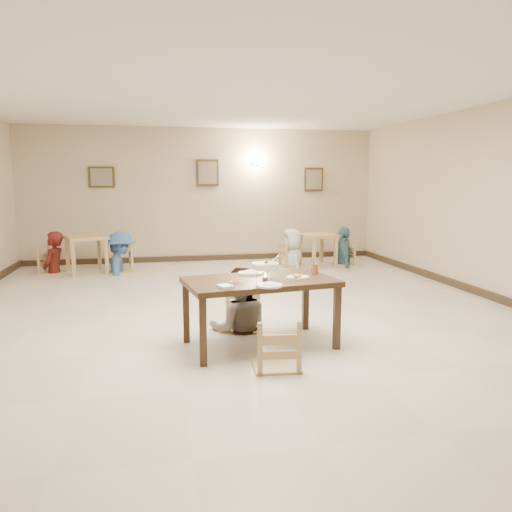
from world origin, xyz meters
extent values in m
plane|color=beige|center=(0.00, 0.00, 0.00)|extent=(10.00, 10.00, 0.00)
plane|color=silver|center=(0.00, 0.00, 3.00)|extent=(10.00, 10.00, 0.00)
plane|color=#C5AE8D|center=(0.00, 5.00, 1.50)|extent=(10.00, 0.00, 10.00)
plane|color=#C5AE8D|center=(0.00, -5.00, 1.50)|extent=(10.00, 0.00, 10.00)
plane|color=#C5AE8D|center=(4.00, 0.00, 1.50)|extent=(0.00, 10.00, 10.00)
cube|color=#312418|center=(0.00, 4.97, 0.06)|extent=(8.00, 0.06, 0.12)
cube|color=#312418|center=(3.97, 0.00, 0.06)|extent=(0.06, 10.00, 0.12)
cube|color=#3C2C15|center=(-2.20, 4.96, 1.90)|extent=(0.55, 0.03, 0.45)
cube|color=gray|center=(-2.20, 4.94, 1.90)|extent=(0.45, 0.01, 0.37)
cube|color=#3C2C15|center=(0.10, 4.96, 2.00)|extent=(0.50, 0.03, 0.60)
cube|color=gray|center=(0.10, 4.94, 2.00)|extent=(0.41, 0.01, 0.49)
cube|color=#3C2C15|center=(2.60, 4.96, 1.85)|extent=(0.45, 0.03, 0.55)
cube|color=gray|center=(2.60, 4.94, 1.85)|extent=(0.37, 0.01, 0.45)
cube|color=#FFD88C|center=(1.20, 4.96, 2.30)|extent=(0.16, 0.05, 0.22)
cube|color=#3C2817|center=(0.02, -1.16, 0.73)|extent=(1.73, 1.14, 0.06)
cube|color=#3C2817|center=(-0.66, -1.66, 0.35)|extent=(0.07, 0.07, 0.70)
cube|color=#3C2817|center=(0.82, -1.43, 0.35)|extent=(0.07, 0.07, 0.70)
cube|color=#3C2817|center=(-0.77, -0.88, 0.35)|extent=(0.07, 0.07, 0.70)
cube|color=#3C2817|center=(0.70, -0.66, 0.35)|extent=(0.07, 0.07, 0.70)
cube|color=tan|center=(-0.08, -0.44, 0.47)|extent=(0.48, 0.48, 0.05)
cube|color=tan|center=(0.04, -1.82, 0.44)|extent=(0.45, 0.45, 0.05)
imported|color=gray|center=(-0.10, -0.51, 0.78)|extent=(0.81, 0.66, 1.56)
torus|color=silver|center=(0.07, -1.20, 0.87)|extent=(0.22, 0.22, 0.01)
cylinder|color=silver|center=(0.07, -1.20, 0.77)|extent=(0.06, 0.06, 0.03)
cone|color=#FFA526|center=(0.07, -1.20, 0.82)|extent=(0.03, 0.03, 0.05)
cylinder|color=white|center=(0.07, -1.20, 0.91)|extent=(0.28, 0.28, 0.06)
cylinder|color=#C96C1A|center=(0.07, -1.20, 0.94)|extent=(0.25, 0.25, 0.01)
sphere|color=#2D7223|center=(0.08, -1.20, 0.95)|extent=(0.04, 0.04, 0.04)
cylinder|color=silver|center=(0.18, -1.14, 0.96)|extent=(0.13, 0.08, 0.09)
cylinder|color=silver|center=(0.16, -1.14, 0.82)|extent=(0.01, 0.01, 0.13)
cylinder|color=silver|center=(-0.02, -1.14, 0.82)|extent=(0.01, 0.01, 0.13)
cylinder|color=silver|center=(0.07, -1.30, 0.82)|extent=(0.01, 0.01, 0.13)
cylinder|color=white|center=(-0.01, -0.84, 0.77)|extent=(0.31, 0.31, 0.02)
ellipsoid|color=white|center=(-0.01, -0.84, 0.77)|extent=(0.20, 0.17, 0.07)
cylinder|color=white|center=(0.04, -1.55, 0.77)|extent=(0.27, 0.27, 0.02)
ellipsoid|color=white|center=(0.04, -1.55, 0.77)|extent=(0.18, 0.15, 0.06)
cylinder|color=white|center=(0.43, -1.21, 0.77)|extent=(0.26, 0.26, 0.02)
sphere|color=#2D7223|center=(0.39, -1.28, 0.79)|extent=(0.04, 0.04, 0.04)
cylinder|color=white|center=(-0.27, -1.30, 0.76)|extent=(0.11, 0.11, 0.02)
cylinder|color=#A10D00|center=(-0.27, -1.30, 0.77)|extent=(0.08, 0.08, 0.01)
cube|color=white|center=(-0.42, -1.54, 0.77)|extent=(0.17, 0.19, 0.03)
cube|color=silver|center=(-0.37, -1.46, 0.77)|extent=(0.06, 0.17, 0.01)
cube|color=silver|center=(-0.34, -1.46, 0.77)|extent=(0.06, 0.17, 0.01)
cylinder|color=white|center=(0.70, -1.00, 0.83)|extent=(0.08, 0.08, 0.16)
cylinder|color=orange|center=(0.70, -1.00, 0.82)|extent=(0.07, 0.07, 0.11)
cube|color=tan|center=(-2.44, 3.85, 0.72)|extent=(0.95, 0.95, 0.06)
cube|color=tan|center=(-2.63, 3.46, 0.34)|extent=(0.07, 0.07, 0.69)
cube|color=tan|center=(-2.04, 3.66, 0.34)|extent=(0.07, 0.07, 0.69)
cube|color=tan|center=(-2.84, 4.05, 0.34)|extent=(0.07, 0.07, 0.69)
cube|color=tan|center=(-2.24, 4.25, 0.34)|extent=(0.07, 0.07, 0.69)
cube|color=tan|center=(2.36, 3.86, 0.65)|extent=(0.83, 0.83, 0.06)
cube|color=tan|center=(2.16, 3.52, 0.31)|extent=(0.07, 0.07, 0.62)
cube|color=tan|center=(2.71, 3.66, 0.31)|extent=(0.07, 0.07, 0.62)
cube|color=tan|center=(2.02, 4.06, 0.31)|extent=(0.07, 0.07, 0.62)
cube|color=tan|center=(2.57, 4.20, 0.31)|extent=(0.07, 0.07, 0.62)
cube|color=tan|center=(-3.08, 3.93, 0.45)|extent=(0.46, 0.46, 0.05)
cube|color=tan|center=(-1.79, 3.80, 0.44)|extent=(0.45, 0.45, 0.05)
cube|color=tan|center=(1.79, 3.85, 0.44)|extent=(0.45, 0.45, 0.05)
cube|color=tan|center=(2.94, 3.83, 0.42)|extent=(0.42, 0.42, 0.05)
imported|color=#4F1410|center=(-3.08, 3.93, 0.84)|extent=(0.54, 0.69, 1.67)
imported|color=#446DA4|center=(-1.79, 3.80, 0.83)|extent=(0.67, 1.10, 1.65)
imported|color=silver|center=(1.79, 3.85, 0.81)|extent=(0.59, 0.83, 1.61)
imported|color=teal|center=(2.94, 3.83, 0.84)|extent=(0.57, 1.04, 1.68)
camera|label=1|loc=(-1.08, -6.40, 1.82)|focal=35.00mm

